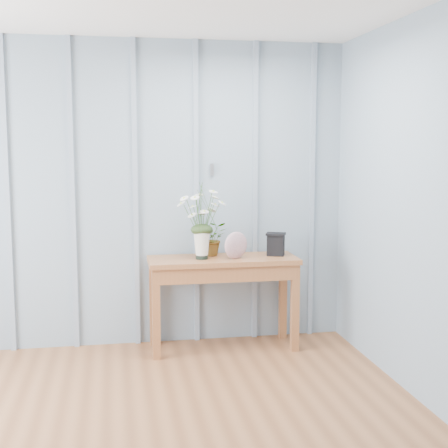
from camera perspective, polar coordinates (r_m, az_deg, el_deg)
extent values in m
cube|color=#8599A9|center=(5.14, -10.90, 2.62)|extent=(4.00, 0.01, 2.50)
cube|color=#B4B4B9|center=(5.18, -1.11, 5.00)|extent=(0.03, 0.01, 0.10)
cube|color=#8091A4|center=(5.19, -19.21, 2.39)|extent=(0.04, 0.03, 2.50)
cube|color=#8091A4|center=(5.14, -13.69, 2.54)|extent=(0.04, 0.03, 2.50)
cube|color=#8091A4|center=(5.13, -8.10, 2.67)|extent=(0.04, 0.03, 2.50)
cube|color=#8091A4|center=(5.17, -2.56, 2.77)|extent=(0.04, 0.03, 2.50)
cube|color=#8091A4|center=(5.26, 2.85, 2.85)|extent=(0.04, 0.03, 2.50)
cube|color=#8091A4|center=(5.40, 8.03, 2.90)|extent=(0.04, 0.03, 2.50)
cube|color=brown|center=(5.04, -0.10, -3.32)|extent=(1.20, 0.45, 0.04)
cube|color=brown|center=(5.05, -0.10, -4.21)|extent=(1.13, 0.42, 0.12)
cube|color=brown|center=(4.88, -6.22, -8.23)|extent=(0.06, 0.06, 0.71)
cube|color=brown|center=(5.07, 6.50, -7.63)|extent=(0.06, 0.06, 0.71)
cube|color=brown|center=(5.23, -6.50, -7.18)|extent=(0.06, 0.06, 0.71)
cube|color=brown|center=(5.41, 5.40, -6.67)|extent=(0.06, 0.06, 0.71)
cylinder|color=black|center=(4.97, -2.04, -2.87)|extent=(0.10, 0.10, 0.06)
cone|color=silver|center=(4.96, -2.04, -1.81)|extent=(0.14, 0.14, 0.23)
ellipsoid|color=#213517|center=(4.94, -2.05, -0.52)|extent=(0.18, 0.15, 0.09)
imported|color=#213517|center=(5.12, -1.14, -1.32)|extent=(0.26, 0.23, 0.28)
ellipsoid|color=#89415F|center=(4.96, 1.09, -1.96)|extent=(0.22, 0.15, 0.22)
cube|color=black|center=(5.13, 4.75, -1.95)|extent=(0.16, 0.15, 0.17)
cube|color=black|center=(5.12, 4.76, -0.92)|extent=(0.19, 0.17, 0.02)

